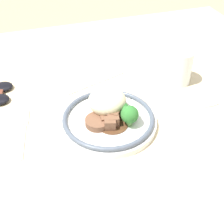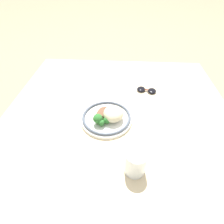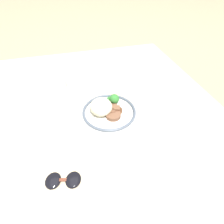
{
  "view_description": "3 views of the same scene",
  "coord_description": "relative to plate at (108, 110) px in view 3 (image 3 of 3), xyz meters",
  "views": [
    {
      "loc": [
        -0.19,
        -0.62,
        0.55
      ],
      "look_at": [
        -0.01,
        -0.05,
        0.06
      ],
      "focal_mm": 50.0,
      "sensor_mm": 36.0,
      "label": 1
    },
    {
      "loc": [
        0.57,
        0.01,
        0.62
      ],
      "look_at": [
        -0.04,
        -0.03,
        0.06
      ],
      "focal_mm": 28.0,
      "sensor_mm": 36.0,
      "label": 2
    },
    {
      "loc": [
        -0.55,
        0.07,
        0.56
      ],
      "look_at": [
        -0.03,
        -0.06,
        0.06
      ],
      "focal_mm": 28.0,
      "sensor_mm": 36.0,
      "label": 3
    }
  ],
  "objects": [
    {
      "name": "ground_plane",
      "position": [
        0.02,
        0.05,
        -0.06
      ],
      "size": [
        8.0,
        8.0,
        0.0
      ],
      "primitive_type": "plane",
      "color": "#998466"
    },
    {
      "name": "plate",
      "position": [
        0.0,
        0.0,
        0.0
      ],
      "size": [
        0.24,
        0.24,
        0.08
      ],
      "color": "white",
      "rests_on": "dining_table"
    },
    {
      "name": "knife",
      "position": [
        0.02,
        0.18,
        -0.02
      ],
      "size": [
        0.2,
        0.08,
        0.0
      ],
      "rotation": [
        0.0,
        0.0,
        0.34
      ],
      "color": "#B7B7BC",
      "rests_on": "dining_table"
    },
    {
      "name": "spoon",
      "position": [
        0.26,
        -0.01,
        -0.02
      ],
      "size": [
        0.15,
        0.02,
        0.01
      ],
      "rotation": [
        0.0,
        0.0,
        -0.01
      ],
      "color": "#B7B7BC",
      "rests_on": "dining_table"
    },
    {
      "name": "dining_table",
      "position": [
        0.02,
        0.05,
        -0.04
      ],
      "size": [
        1.3,
        1.14,
        0.03
      ],
      "color": "beige",
      "rests_on": "ground"
    },
    {
      "name": "sunglasses",
      "position": [
        -0.26,
        0.2,
        -0.02
      ],
      "size": [
        0.08,
        0.12,
        0.02
      ],
      "rotation": [
        0.0,
        0.0,
        -0.22
      ],
      "color": "black",
      "rests_on": "dining_table"
    },
    {
      "name": "juice_glass",
      "position": [
        0.25,
        0.12,
        0.02
      ],
      "size": [
        0.08,
        0.08,
        0.1
      ],
      "color": "yellow",
      "rests_on": "dining_table"
    },
    {
      "name": "fork",
      "position": [
        -0.21,
        0.05,
        -0.02
      ],
      "size": [
        0.04,
        0.19,
        0.0
      ],
      "rotation": [
        0.0,
        0.0,
        1.4
      ],
      "color": "#B7B7BC",
      "rests_on": "dining_table"
    }
  ]
}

